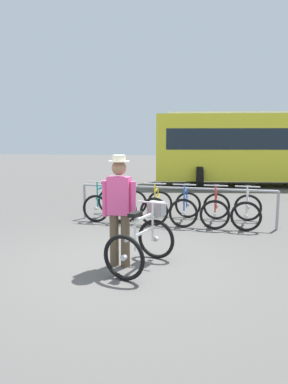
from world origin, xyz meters
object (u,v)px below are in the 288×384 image
(racked_bike_blue, at_px, (186,207))
(person_with_featured_bike, at_px, (119,206))
(racked_bike_black, at_px, (129,205))
(racked_bike_teal, at_px, (103,203))
(racked_bike_red, at_px, (216,209))
(racked_bike_yellow, at_px, (157,206))
(bus_distant, at_px, (272,145))
(featured_bicycle, at_px, (144,239))
(racked_bike_white, at_px, (247,210))

(racked_bike_blue, height_order, person_with_featured_bike, person_with_featured_bike)
(racked_bike_black, bearing_deg, racked_bike_teal, 176.95)
(racked_bike_black, relative_size, racked_bike_blue, 1.01)
(racked_bike_black, xyz_separation_m, racked_bike_red, (2.10, -0.11, 0.00))
(racked_bike_yellow, distance_m, bus_distant, 8.57)
(bus_distant, bearing_deg, featured_bicycle, -108.32)
(person_with_featured_bike, height_order, bus_distant, bus_distant)
(racked_bike_blue, distance_m, person_with_featured_bike, 3.22)
(racked_bike_black, distance_m, racked_bike_blue, 1.40)
(racked_bike_white, height_order, person_with_featured_bike, person_with_featured_bike)
(racked_bike_black, distance_m, person_with_featured_bike, 3.25)
(featured_bicycle, bearing_deg, racked_bike_white, 58.58)
(racked_bike_teal, height_order, racked_bike_black, same)
(racked_bike_red, bearing_deg, person_with_featured_bike, -116.08)
(person_with_featured_bike, bearing_deg, bus_distant, 69.93)
(racked_bike_teal, relative_size, racked_bike_yellow, 0.98)
(racked_bike_black, distance_m, racked_bike_yellow, 0.70)
(racked_bike_black, relative_size, person_with_featured_bike, 0.66)
(racked_bike_teal, distance_m, racked_bike_yellow, 1.40)
(racked_bike_black, height_order, racked_bike_white, same)
(racked_bike_red, xyz_separation_m, person_with_featured_bike, (-1.48, -3.03, 0.58))
(featured_bicycle, bearing_deg, racked_bike_black, 107.67)
(featured_bicycle, bearing_deg, bus_distant, 71.68)
(racked_bike_teal, bearing_deg, featured_bicycle, -61.76)
(racked_bike_red, height_order, person_with_featured_bike, person_with_featured_bike)
(racked_bike_yellow, distance_m, racked_bike_red, 1.40)
(racked_bike_teal, xyz_separation_m, racked_bike_yellow, (1.40, -0.07, 0.00))
(racked_bike_black, relative_size, racked_bike_white, 0.96)
(racked_bike_teal, bearing_deg, person_with_featured_bike, -67.54)
(racked_bike_red, xyz_separation_m, racked_bike_white, (0.70, -0.04, -0.00))
(racked_bike_teal, height_order, racked_bike_yellow, same)
(racked_bike_blue, relative_size, racked_bike_white, 0.95)
(racked_bike_yellow, height_order, featured_bicycle, same)
(racked_bike_blue, height_order, bus_distant, bus_distant)
(racked_bike_yellow, distance_m, racked_bike_blue, 0.70)
(racked_bike_teal, distance_m, racked_bike_red, 2.80)
(racked_bike_white, bearing_deg, racked_bike_red, 176.95)
(racked_bike_white, bearing_deg, racked_bike_blue, 176.95)
(racked_bike_black, distance_m, racked_bike_white, 2.80)
(racked_bike_teal, height_order, person_with_featured_bike, person_with_featured_bike)
(person_with_featured_bike, bearing_deg, racked_bike_black, 101.07)
(racked_bike_black, xyz_separation_m, racked_bike_yellow, (0.70, -0.04, 0.00))
(racked_bike_teal, xyz_separation_m, racked_bike_red, (2.80, -0.15, 0.00))
(racked_bike_red, distance_m, bus_distant, 8.11)
(racked_bike_black, distance_m, featured_bicycle, 3.26)
(racked_bike_red, relative_size, racked_bike_white, 0.95)
(racked_bike_yellow, bearing_deg, bus_distant, 63.24)
(racked_bike_yellow, bearing_deg, racked_bike_black, 176.95)
(racked_bike_teal, bearing_deg, bus_distant, 55.16)
(racked_bike_blue, bearing_deg, racked_bike_teal, 176.95)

